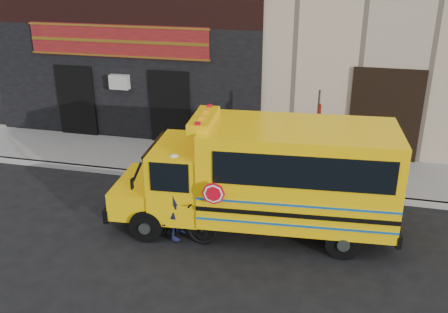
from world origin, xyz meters
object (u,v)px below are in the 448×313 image
at_px(school_bus, 269,175).
at_px(cyclist, 176,201).
at_px(sign_pole, 317,134).
at_px(bicycle, 177,218).

xyz_separation_m(school_bus, cyclist, (-2.06, -0.91, -0.49)).
distance_m(sign_pole, bicycle, 4.97).
relative_size(school_bus, sign_pole, 2.42).
distance_m(bicycle, cyclist, 0.43).
height_order(school_bus, sign_pole, school_bus).
bearing_deg(sign_pole, bicycle, -127.07).
relative_size(sign_pole, bicycle, 1.47).
relative_size(school_bus, bicycle, 3.56).
bearing_deg(sign_pole, school_bus, -107.70).
distance_m(school_bus, cyclist, 2.31).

